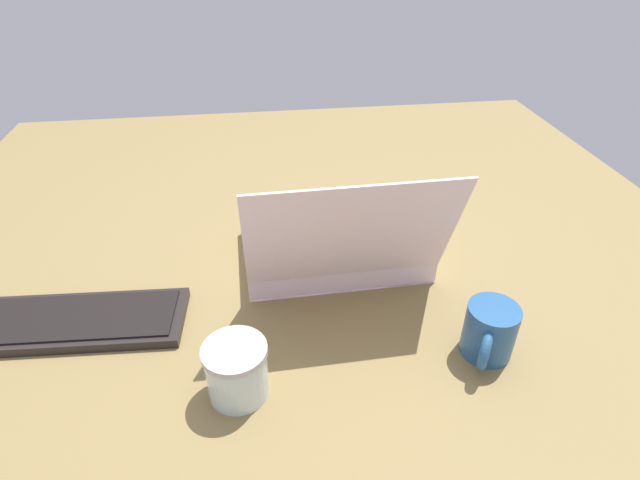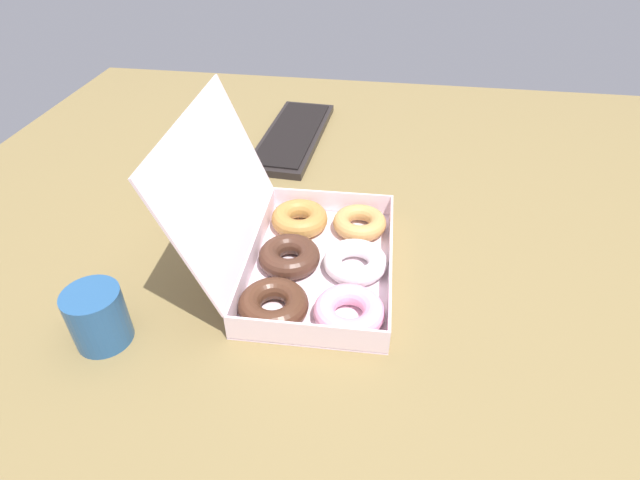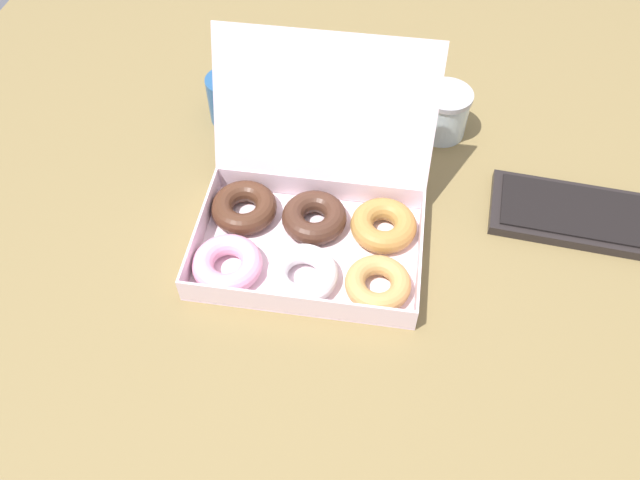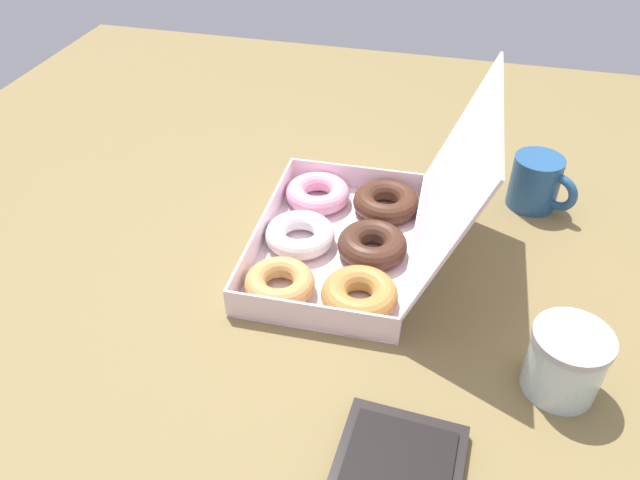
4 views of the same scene
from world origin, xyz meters
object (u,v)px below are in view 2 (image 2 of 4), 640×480
object	(u,v)px
coffee_mug	(96,315)
glass_jar	(180,176)
keyboard	(293,136)
donut_box	(310,254)

from	to	relation	value
coffee_mug	glass_jar	xyz separation A→B (cm)	(40.73, 2.66, -0.09)
glass_jar	keyboard	bearing A→B (deg)	-31.90
donut_box	coffee_mug	distance (cm)	35.30
keyboard	glass_jar	distance (cm)	35.30
coffee_mug	glass_jar	world-z (taller)	same
keyboard	donut_box	bearing A→B (deg)	-165.62
donut_box	glass_jar	xyz separation A→B (cm)	(20.27, 31.39, 1.28)
keyboard	coffee_mug	bearing A→B (deg)	167.30
keyboard	coffee_mug	size ratio (longest dim) A/B	3.60
keyboard	glass_jar	world-z (taller)	glass_jar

